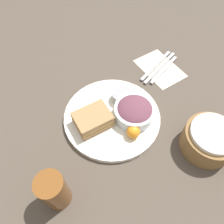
# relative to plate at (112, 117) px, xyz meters

# --- Properties ---
(ground_plane) EXTENTS (4.00, 4.00, 0.00)m
(ground_plane) POSITION_rel_plate_xyz_m (0.00, 0.00, -0.01)
(ground_plane) COLOR #4C4238
(plate) EXTENTS (0.31, 0.31, 0.02)m
(plate) POSITION_rel_plate_xyz_m (0.00, 0.00, 0.00)
(plate) COLOR white
(plate) RESTS_ON ground_plane
(sandwich) EXTENTS (0.11, 0.09, 0.05)m
(sandwich) POSITION_rel_plate_xyz_m (0.06, -0.01, 0.03)
(sandwich) COLOR #A37A4C
(sandwich) RESTS_ON plate
(salad_bowl) EXTENTS (0.13, 0.13, 0.05)m
(salad_bowl) POSITION_rel_plate_xyz_m (-0.06, 0.04, 0.03)
(salad_bowl) COLOR silver
(salad_bowl) RESTS_ON plate
(dressing_cup) EXTENTS (0.06, 0.06, 0.03)m
(dressing_cup) POSITION_rel_plate_xyz_m (-0.06, -0.04, 0.02)
(dressing_cup) COLOR #99999E
(dressing_cup) RESTS_ON plate
(orange_wedge) EXTENTS (0.04, 0.04, 0.04)m
(orange_wedge) POSITION_rel_plate_xyz_m (-0.01, 0.09, 0.03)
(orange_wedge) COLOR orange
(orange_wedge) RESTS_ON plate
(drink_glass) EXTENTS (0.07, 0.07, 0.13)m
(drink_glass) POSITION_rel_plate_xyz_m (0.25, 0.13, 0.05)
(drink_glass) COLOR brown
(drink_glass) RESTS_ON ground_plane
(bread_basket) EXTENTS (0.15, 0.15, 0.08)m
(bread_basket) POSITION_rel_plate_xyz_m (-0.18, 0.23, 0.03)
(bread_basket) COLOR olive
(bread_basket) RESTS_ON ground_plane
(napkin) EXTENTS (0.12, 0.18, 0.00)m
(napkin) POSITION_rel_plate_xyz_m (-0.28, -0.09, -0.01)
(napkin) COLOR beige
(napkin) RESTS_ON ground_plane
(fork) EXTENTS (0.19, 0.07, 0.01)m
(fork) POSITION_rel_plate_xyz_m (-0.27, -0.11, -0.00)
(fork) COLOR #B2B2B7
(fork) RESTS_ON napkin
(knife) EXTENTS (0.20, 0.08, 0.01)m
(knife) POSITION_rel_plate_xyz_m (-0.28, -0.09, -0.00)
(knife) COLOR #B2B2B7
(knife) RESTS_ON napkin
(spoon) EXTENTS (0.17, 0.07, 0.01)m
(spoon) POSITION_rel_plate_xyz_m (-0.28, -0.07, -0.00)
(spoon) COLOR #B2B2B7
(spoon) RESTS_ON napkin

